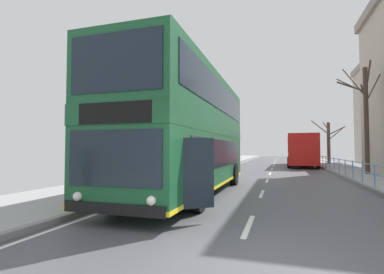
# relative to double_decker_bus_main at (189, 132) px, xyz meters

# --- Properties ---
(ground) EXTENTS (15.80, 140.00, 0.20)m
(ground) POSITION_rel_double_decker_bus_main_xyz_m (1.96, -6.55, -2.34)
(ground) COLOR #4B4B50
(double_decker_bus_main) EXTENTS (3.27, 10.51, 4.54)m
(double_decker_bus_main) POSITION_rel_double_decker_bus_main_xyz_m (0.00, 0.00, 0.00)
(double_decker_bus_main) COLOR #19512D
(double_decker_bus_main) RESTS_ON ground
(background_bus_far_lane) EXTENTS (2.96, 10.79, 3.11)m
(background_bus_far_lane) POSITION_rel_double_decker_bus_main_xyz_m (5.46, 20.70, -0.67)
(background_bus_far_lane) COLOR red
(background_bus_far_lane) RESTS_ON ground
(pedestrian_railing_far_kerb) EXTENTS (0.05, 30.17, 0.96)m
(pedestrian_railing_far_kerb) POSITION_rel_double_decker_bus_main_xyz_m (7.13, 6.89, -1.59)
(pedestrian_railing_far_kerb) COLOR #598CC6
(pedestrian_railing_far_kerb) RESTS_ON ground
(bare_tree_far_00) EXTENTS (3.49, 1.83, 4.92)m
(bare_tree_far_00) POSITION_rel_double_decker_bus_main_xyz_m (8.61, 24.60, 0.24)
(bare_tree_far_00) COLOR brown
(bare_tree_far_00) RESTS_ON ground
(bare_tree_far_01) EXTENTS (2.23, 2.91, 7.06)m
(bare_tree_far_01) POSITION_rel_double_decker_bus_main_xyz_m (8.70, 10.45, 1.60)
(bare_tree_far_01) COLOR #423328
(bare_tree_far_01) RESTS_ON ground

